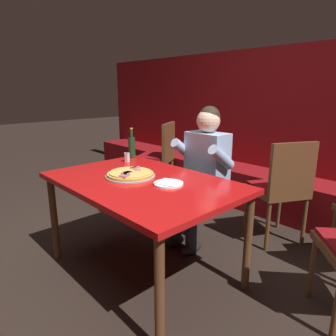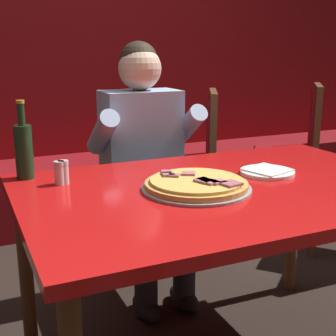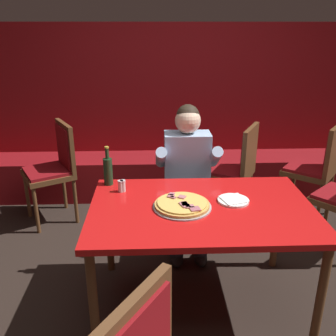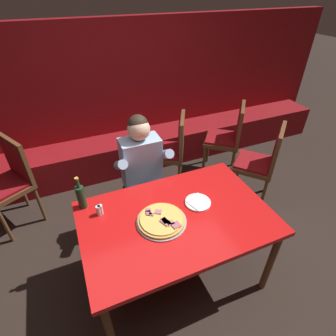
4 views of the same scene
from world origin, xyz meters
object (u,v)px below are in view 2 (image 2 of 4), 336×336
at_px(diner_seated_blue_shirt, 147,161).
at_px(main_dining_table, 227,205).
at_px(plate_white_paper, 267,172).
at_px(pizza, 196,185).
at_px(beer_bottle, 24,149).
at_px(shaker_red_pepper_flakes, 64,173).
at_px(dining_chair_far_right, 296,143).
at_px(dining_chair_near_right, 193,154).
at_px(shaker_parmesan, 60,174).

bearing_deg(diner_seated_blue_shirt, main_dining_table, -87.74).
distance_m(plate_white_paper, diner_seated_blue_shirt, 0.68).
xyz_separation_m(pizza, plate_white_paper, (0.35, 0.07, -0.01)).
xyz_separation_m(beer_bottle, diner_seated_blue_shirt, (0.61, 0.31, -0.17)).
bearing_deg(plate_white_paper, shaker_red_pepper_flakes, 165.80).
relative_size(beer_bottle, dining_chair_far_right, 0.29).
bearing_deg(main_dining_table, pizza, -176.48).
xyz_separation_m(plate_white_paper, diner_seated_blue_shirt, (-0.25, 0.63, -0.07)).
height_order(plate_white_paper, diner_seated_blue_shirt, diner_seated_blue_shirt).
height_order(pizza, diner_seated_blue_shirt, diner_seated_blue_shirt).
bearing_deg(diner_seated_blue_shirt, dining_chair_near_right, 45.20).
xyz_separation_m(pizza, diner_seated_blue_shirt, (0.10, 0.71, -0.08)).
relative_size(shaker_parmesan, diner_seated_blue_shirt, 0.07).
height_order(beer_bottle, shaker_red_pepper_flakes, beer_bottle).
xyz_separation_m(main_dining_table, plate_white_paper, (0.22, 0.07, 0.08)).
distance_m(shaker_parmesan, dining_chair_far_right, 2.09).
xyz_separation_m(beer_bottle, dining_chair_near_right, (1.14, 0.84, -0.30)).
bearing_deg(beer_bottle, plate_white_paper, -20.49).
height_order(main_dining_table, shaker_parmesan, shaker_parmesan).
bearing_deg(plate_white_paper, shaker_parmesan, 166.46).
bearing_deg(plate_white_paper, pizza, -168.06).
xyz_separation_m(shaker_red_pepper_flakes, dining_chair_far_right, (1.83, 0.95, -0.21)).
bearing_deg(dining_chair_far_right, shaker_parmesan, -152.70).
bearing_deg(dining_chair_near_right, main_dining_table, -112.04).
bearing_deg(plate_white_paper, main_dining_table, -163.35).
height_order(shaker_red_pepper_flakes, dining_chair_near_right, dining_chair_near_right).
height_order(plate_white_paper, beer_bottle, beer_bottle).
height_order(shaker_parmesan, diner_seated_blue_shirt, diner_seated_blue_shirt).
xyz_separation_m(shaker_red_pepper_flakes, dining_chair_near_right, (1.02, 0.97, -0.22)).
distance_m(shaker_red_pepper_flakes, dining_chair_far_right, 2.07).
height_order(shaker_parmesan, shaker_red_pepper_flakes, same).
bearing_deg(pizza, main_dining_table, 3.52).
xyz_separation_m(shaker_red_pepper_flakes, diner_seated_blue_shirt, (0.50, 0.44, -0.10)).
xyz_separation_m(shaker_parmesan, dining_chair_near_right, (1.04, 0.98, -0.22)).
height_order(beer_bottle, diner_seated_blue_shirt, diner_seated_blue_shirt).
distance_m(plate_white_paper, dining_chair_far_right, 1.58).
bearing_deg(pizza, shaker_parmesan, 148.17).
relative_size(beer_bottle, shaker_parmesan, 3.40).
bearing_deg(beer_bottle, shaker_red_pepper_flakes, -49.16).
bearing_deg(pizza, dining_chair_near_right, 63.14).
bearing_deg(shaker_parmesan, main_dining_table, -24.67).
xyz_separation_m(shaker_parmesan, shaker_red_pepper_flakes, (0.02, 0.01, 0.00)).
xyz_separation_m(pizza, dining_chair_far_right, (1.43, 1.21, -0.19)).
relative_size(beer_bottle, dining_chair_near_right, 0.30).
xyz_separation_m(pizza, dining_chair_near_right, (0.63, 1.23, -0.20)).
distance_m(beer_bottle, shaker_parmesan, 0.18).
bearing_deg(dining_chair_near_right, pizza, -116.86).
bearing_deg(main_dining_table, dining_chair_near_right, 67.96).
bearing_deg(shaker_parmesan, dining_chair_near_right, 43.22).
relative_size(beer_bottle, shaker_red_pepper_flakes, 3.40).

